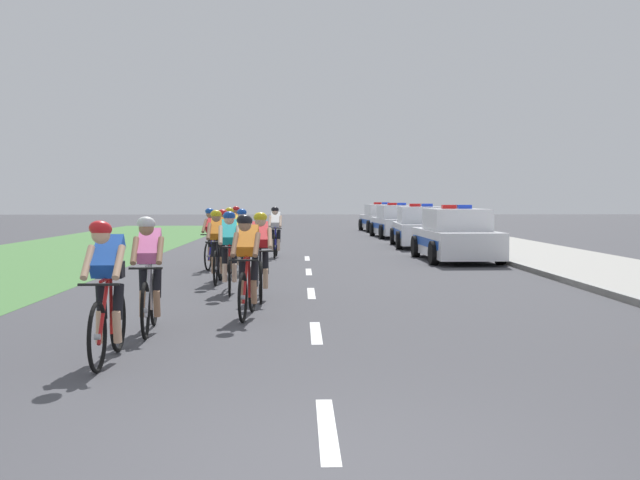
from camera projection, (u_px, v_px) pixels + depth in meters
sidewalk_slab at (585, 265)px, 18.67m from camera, size 3.69×60.00×0.12m
kerb_edge at (517, 265)px, 18.62m from camera, size 0.16×60.00×0.13m
lane_markings_centre at (313, 309)px, 11.52m from camera, size 0.14×21.60×0.01m
cyclist_lead at (107, 289)px, 7.76m from camera, size 0.42×1.72×1.56m
cyclist_second at (149, 273)px, 9.51m from camera, size 0.45×1.72×1.56m
cyclist_third at (247, 264)px, 10.72m from camera, size 0.44×1.72×1.56m
cyclist_fourth at (260, 255)px, 12.54m from camera, size 0.44×1.72×1.56m
cyclist_fifth at (229, 251)px, 13.54m from camera, size 0.45×1.72×1.56m
cyclist_sixth at (217, 246)px, 15.11m from camera, size 0.42×1.72×1.56m
cyclist_seventh at (242, 240)px, 17.15m from camera, size 0.45×1.72×1.56m
cyclist_eighth at (225, 243)px, 16.15m from camera, size 0.45×1.72×1.56m
cyclist_ninth at (230, 235)px, 19.83m from camera, size 0.42×1.72×1.56m
cyclist_tenth at (213, 238)px, 18.20m from camera, size 0.45×1.72×1.56m
cyclist_eleventh at (236, 229)px, 23.21m from camera, size 0.44×1.72×1.56m
cyclist_twelfth at (276, 231)px, 21.94m from camera, size 0.42×1.72×1.56m
police_car_nearest at (456, 237)px, 20.70m from camera, size 2.06×4.43×1.59m
police_car_second at (421, 228)px, 26.71m from camera, size 2.16×4.48×1.59m
police_car_third at (396, 223)px, 33.46m from camera, size 2.18×4.49×1.59m
police_car_furthest at (381, 219)px, 39.72m from camera, size 2.23×4.51×1.59m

